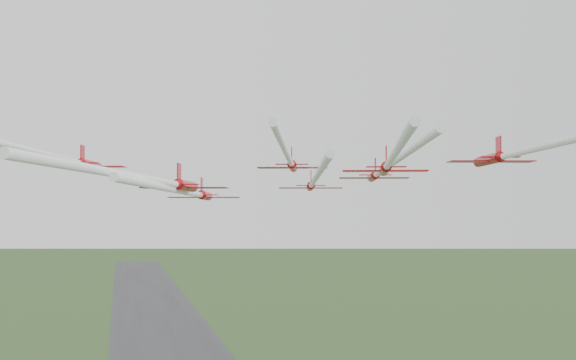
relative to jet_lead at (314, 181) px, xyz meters
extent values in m
cube|color=#323235|center=(-6.20, 198.59, -48.17)|extent=(38.00, 900.00, 0.04)
cylinder|color=#B4050D|center=(4.10, 18.61, 0.03)|extent=(2.92, 8.58, 1.11)
cone|color=#B4050D|center=(5.21, 23.67, 0.03)|extent=(1.47, 2.00, 1.11)
cone|color=#B4050D|center=(3.05, 13.85, 0.03)|extent=(1.24, 1.39, 1.01)
ellipsoid|color=black|center=(4.53, 20.57, 0.43)|extent=(0.62, 1.02, 0.32)
cube|color=#B4050D|center=(3.93, 17.82, -0.22)|extent=(9.20, 4.45, 0.10)
cube|color=#B4050D|center=(3.26, 14.78, 0.03)|extent=(4.19, 2.04, 0.08)
cube|color=#B4050D|center=(3.30, 14.98, 1.14)|extent=(0.49, 1.79, 2.01)
cylinder|color=silver|center=(-3.32, -15.08, -0.02)|extent=(13.09, 56.91, 0.60)
cylinder|color=#B4050D|center=(-11.95, 8.67, -1.55)|extent=(2.84, 8.59, 1.11)
cone|color=#B4050D|center=(-10.88, 13.74, -1.55)|extent=(1.46, 2.00, 1.11)
cone|color=#B4050D|center=(-12.95, 3.90, -1.55)|extent=(1.23, 1.39, 1.01)
ellipsoid|color=black|center=(-11.53, 10.64, -1.15)|extent=(0.61, 1.02, 0.32)
cube|color=#B4050D|center=(-12.11, 7.88, -1.80)|extent=(9.20, 4.38, 0.10)
cube|color=#B4050D|center=(-12.75, 4.83, -1.55)|extent=(4.18, 2.01, 0.08)
cube|color=#B4050D|center=(-12.71, 5.03, -0.44)|extent=(0.47, 1.79, 2.01)
cylinder|color=silver|center=(-17.96, -19.87, -1.60)|extent=(10.38, 46.58, 0.60)
cylinder|color=#B4050D|center=(9.00, 4.90, 0.90)|extent=(3.14, 8.39, 1.08)
cone|color=#B4050D|center=(10.26, 9.81, 0.90)|extent=(1.49, 1.99, 1.08)
cone|color=#B4050D|center=(7.80, 0.27, 0.90)|extent=(1.25, 1.39, 0.99)
ellipsoid|color=black|center=(9.49, 6.81, 1.29)|extent=(0.64, 1.01, 0.32)
cube|color=#B4050D|center=(8.80, 4.13, 0.65)|extent=(9.04, 4.65, 0.10)
cube|color=#B4050D|center=(8.03, 1.17, 0.90)|extent=(4.11, 2.13, 0.08)
cube|color=#B4050D|center=(8.08, 1.37, 1.98)|extent=(0.54, 1.74, 1.97)
cylinder|color=silver|center=(1.02, -25.98, 0.85)|extent=(13.86, 51.60, 0.59)
cylinder|color=#B4050D|center=(-25.70, -0.55, 1.59)|extent=(2.54, 7.79, 1.00)
cone|color=#B4050D|center=(-24.75, 4.05, 1.59)|extent=(1.31, 1.81, 1.00)
cone|color=#B4050D|center=(-26.59, -4.87, 1.59)|extent=(1.11, 1.25, 0.91)
ellipsoid|color=black|center=(-25.33, 1.24, 1.96)|extent=(0.55, 0.92, 0.29)
cube|color=#B4050D|center=(-25.85, -1.26, 1.37)|extent=(8.33, 3.94, 0.09)
cube|color=#B4050D|center=(-26.41, -4.03, 1.59)|extent=(3.79, 1.81, 0.07)
cube|color=#B4050D|center=(-26.38, -3.85, 2.60)|extent=(0.42, 1.62, 1.82)
cylinder|color=#B4050D|center=(-3.06, -2.34, 1.63)|extent=(2.78, 7.66, 0.99)
cone|color=#B4050D|center=(-1.96, 2.16, 1.63)|extent=(1.35, 1.81, 0.99)
cone|color=#B4050D|center=(-4.09, -6.58, 1.63)|extent=(1.13, 1.26, 0.90)
ellipsoid|color=black|center=(-2.63, -0.59, 1.99)|extent=(0.57, 0.92, 0.29)
cube|color=#B4050D|center=(-3.23, -3.04, 1.40)|extent=(8.24, 4.15, 0.09)
cube|color=#B4050D|center=(-3.89, -5.75, 1.63)|extent=(3.75, 1.90, 0.07)
cube|color=#B4050D|center=(-3.85, -5.57, 2.62)|extent=(0.47, 1.59, 1.80)
cylinder|color=silver|center=(-8.97, -26.50, 1.58)|extent=(10.04, 39.01, 0.54)
cylinder|color=#B4050D|center=(17.57, -9.84, 2.18)|extent=(2.81, 9.02, 1.16)
cone|color=#B4050D|center=(18.59, -4.51, 2.18)|extent=(1.49, 2.08, 1.16)
cone|color=#B4050D|center=(16.62, -14.86, 2.18)|extent=(1.27, 1.44, 1.05)
ellipsoid|color=black|center=(17.97, -7.77, 2.60)|extent=(0.62, 1.07, 0.34)
cube|color=#B4050D|center=(17.42, -10.67, 1.91)|extent=(9.62, 4.43, 0.11)
cube|color=#B4050D|center=(16.80, -13.88, 2.18)|extent=(4.38, 2.03, 0.08)
cube|color=#B4050D|center=(16.84, -13.67, 3.33)|extent=(0.46, 1.88, 2.11)
cylinder|color=#B4050D|center=(-16.26, -15.03, -1.13)|extent=(3.05, 7.86, 1.02)
cone|color=#B4050D|center=(-15.01, -10.43, -1.13)|extent=(1.42, 1.88, 1.02)
cone|color=#B4050D|center=(-17.44, -19.37, -1.13)|extent=(1.19, 1.32, 0.93)
ellipsoid|color=black|center=(-15.78, -13.24, -0.76)|extent=(0.61, 0.95, 0.30)
cube|color=#B4050D|center=(-16.46, -15.75, -1.36)|extent=(8.50, 4.46, 0.09)
cube|color=#B4050D|center=(-17.21, -18.52, -1.13)|extent=(3.87, 2.04, 0.07)
cube|color=#B4050D|center=(-17.16, -18.34, -0.11)|extent=(0.53, 1.63, 1.85)
cylinder|color=silver|center=(-22.48, -37.93, -1.18)|extent=(10.35, 36.29, 0.56)
cylinder|color=#B4050D|center=(2.88, -17.49, 0.56)|extent=(3.29, 7.87, 1.02)
cone|color=#B4050D|center=(4.28, -12.90, 0.56)|extent=(1.47, 1.90, 1.02)
cone|color=#B4050D|center=(1.56, -21.81, 0.56)|extent=(1.22, 1.34, 0.93)
ellipsoid|color=black|center=(3.42, -15.70, 0.93)|extent=(0.63, 0.96, 0.30)
cube|color=#B4050D|center=(2.66, -18.20, 0.33)|extent=(8.55, 4.70, 0.09)
cube|color=#B4050D|center=(1.82, -20.96, 0.56)|extent=(3.89, 2.15, 0.07)
cube|color=#B4050D|center=(1.87, -20.78, 1.58)|extent=(0.58, 1.63, 1.86)
cylinder|color=silver|center=(-3.90, -39.73, 0.51)|extent=(11.15, 35.04, 0.56)
camera|label=1|loc=(-22.55, -91.91, -3.74)|focal=50.00mm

